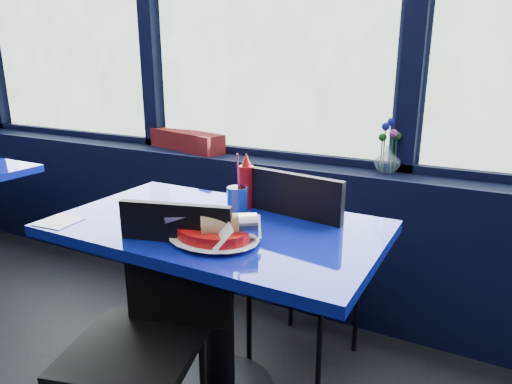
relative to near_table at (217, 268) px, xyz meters
name	(u,v)px	position (x,y,z in m)	size (l,w,h in m)	color
window_sill	(256,226)	(-0.30, 0.87, -0.17)	(5.00, 0.26, 0.80)	black
near_table	(217,268)	(0.00, 0.00, 0.00)	(1.20, 0.70, 0.75)	black
chair_near_front	(152,320)	(-0.05, -0.32, -0.06)	(0.49, 0.49, 0.88)	black
chair_near_back	(301,258)	(0.21, 0.32, -0.04)	(0.47, 0.47, 0.92)	black
planter_box	(186,140)	(-0.79, 0.90, 0.29)	(0.56, 0.14, 0.11)	maroon
flower_vase	(388,156)	(0.41, 0.88, 0.31)	(0.16, 0.17, 0.26)	silver
food_basket	(215,232)	(0.10, -0.15, 0.22)	(0.31, 0.31, 0.10)	red
ketchup_bottle	(246,183)	(0.00, 0.22, 0.28)	(0.06, 0.06, 0.22)	red
soda_cup	(237,202)	(0.04, 0.08, 0.25)	(0.08, 0.08, 0.26)	#0D2A98
napkin	(59,222)	(-0.52, -0.27, 0.18)	(0.13, 0.13, 0.00)	white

